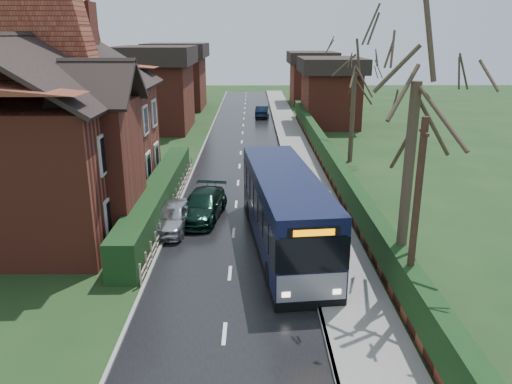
{
  "coord_description": "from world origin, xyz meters",
  "views": [
    {
      "loc": [
        0.85,
        -19.1,
        8.71
      ],
      "look_at": [
        1.03,
        2.56,
        1.8
      ],
      "focal_mm": 35.0,
      "sensor_mm": 36.0,
      "label": 1
    }
  ],
  "objects_px": {
    "bus": "(284,211)",
    "car_silver": "(173,216)",
    "telegraph_pole": "(415,221)",
    "brick_house": "(53,128)",
    "car_green": "(202,205)",
    "bus_stop_sign": "(327,210)"
  },
  "relations": [
    {
      "from": "bus",
      "to": "car_silver",
      "type": "distance_m",
      "value": 5.46
    },
    {
      "from": "bus",
      "to": "car_green",
      "type": "distance_m",
      "value": 5.25
    },
    {
      "from": "brick_house",
      "to": "bus",
      "type": "bearing_deg",
      "value": -21.31
    },
    {
      "from": "car_silver",
      "to": "telegraph_pole",
      "type": "height_order",
      "value": "telegraph_pole"
    },
    {
      "from": "car_silver",
      "to": "car_green",
      "type": "xyz_separation_m",
      "value": [
        1.2,
        1.52,
        0.01
      ]
    },
    {
      "from": "brick_house",
      "to": "bus_stop_sign",
      "type": "height_order",
      "value": "brick_house"
    },
    {
      "from": "brick_house",
      "to": "car_silver",
      "type": "xyz_separation_m",
      "value": [
        5.93,
        -2.29,
        -3.72
      ]
    },
    {
      "from": "brick_house",
      "to": "bus_stop_sign",
      "type": "relative_size",
      "value": 5.74
    },
    {
      "from": "bus",
      "to": "car_silver",
      "type": "height_order",
      "value": "bus"
    },
    {
      "from": "bus",
      "to": "car_silver",
      "type": "bearing_deg",
      "value": 152.26
    },
    {
      "from": "car_green",
      "to": "car_silver",
      "type": "bearing_deg",
      "value": -119.75
    },
    {
      "from": "bus_stop_sign",
      "to": "car_silver",
      "type": "bearing_deg",
      "value": 145.43
    },
    {
      "from": "car_green",
      "to": "telegraph_pole",
      "type": "bearing_deg",
      "value": -42.02
    },
    {
      "from": "brick_house",
      "to": "car_silver",
      "type": "distance_m",
      "value": 7.37
    },
    {
      "from": "car_silver",
      "to": "bus_stop_sign",
      "type": "xyz_separation_m",
      "value": [
        6.8,
        -2.01,
        1.03
      ]
    },
    {
      "from": "bus",
      "to": "telegraph_pole",
      "type": "height_order",
      "value": "telegraph_pole"
    },
    {
      "from": "brick_house",
      "to": "car_silver",
      "type": "height_order",
      "value": "brick_house"
    },
    {
      "from": "bus",
      "to": "car_green",
      "type": "relative_size",
      "value": 2.37
    },
    {
      "from": "brick_house",
      "to": "bus",
      "type": "relative_size",
      "value": 1.35
    },
    {
      "from": "bus",
      "to": "car_green",
      "type": "height_order",
      "value": "bus"
    },
    {
      "from": "car_green",
      "to": "telegraph_pole",
      "type": "xyz_separation_m",
      "value": [
        7.4,
        -9.0,
        2.6
      ]
    },
    {
      "from": "car_green",
      "to": "telegraph_pole",
      "type": "relative_size",
      "value": 0.71
    }
  ]
}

